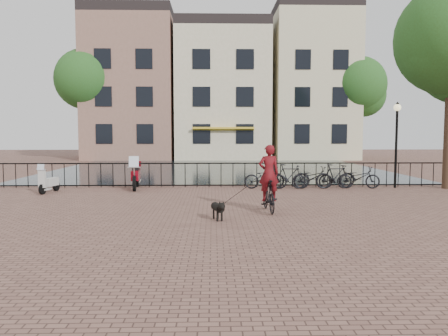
{
  "coord_description": "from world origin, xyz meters",
  "views": [
    {
      "loc": [
        -0.33,
        -10.15,
        2.25
      ],
      "look_at": [
        0.0,
        3.0,
        1.2
      ],
      "focal_mm": 35.0,
      "sensor_mm": 36.0,
      "label": 1
    }
  ],
  "objects_px": {
    "motorcycle": "(136,172)",
    "lamp_post": "(397,130)",
    "dog": "(218,210)",
    "scooter": "(49,178)",
    "cyclist": "(269,182)"
  },
  "relations": [
    {
      "from": "cyclist",
      "to": "motorcycle",
      "type": "bearing_deg",
      "value": -52.17
    },
    {
      "from": "lamp_post",
      "to": "cyclist",
      "type": "relative_size",
      "value": 1.53
    },
    {
      "from": "dog",
      "to": "motorcycle",
      "type": "xyz_separation_m",
      "value": [
        -3.25,
        6.44,
        0.44
      ]
    },
    {
      "from": "lamp_post",
      "to": "cyclist",
      "type": "xyz_separation_m",
      "value": [
        -5.94,
        -5.39,
        -1.52
      ]
    },
    {
      "from": "lamp_post",
      "to": "motorcycle",
      "type": "bearing_deg",
      "value": -179.37
    },
    {
      "from": "lamp_post",
      "to": "cyclist",
      "type": "distance_m",
      "value": 8.17
    },
    {
      "from": "motorcycle",
      "to": "cyclist",
      "type": "bearing_deg",
      "value": -53.88
    },
    {
      "from": "dog",
      "to": "motorcycle",
      "type": "distance_m",
      "value": 7.23
    },
    {
      "from": "cyclist",
      "to": "scooter",
      "type": "xyz_separation_m",
      "value": [
        -7.8,
        4.23,
        -0.28
      ]
    },
    {
      "from": "lamp_post",
      "to": "scooter",
      "type": "distance_m",
      "value": 13.91
    },
    {
      "from": "motorcycle",
      "to": "lamp_post",
      "type": "bearing_deg",
      "value": -5.07
    },
    {
      "from": "cyclist",
      "to": "scooter",
      "type": "height_order",
      "value": "cyclist"
    },
    {
      "from": "dog",
      "to": "scooter",
      "type": "relative_size",
      "value": 0.64
    },
    {
      "from": "cyclist",
      "to": "scooter",
      "type": "distance_m",
      "value": 8.88
    },
    {
      "from": "lamp_post",
      "to": "dog",
      "type": "relative_size",
      "value": 4.21
    }
  ]
}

